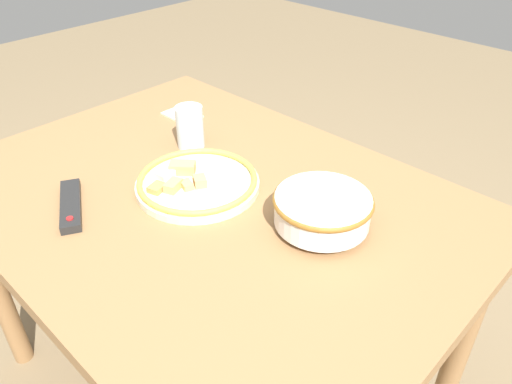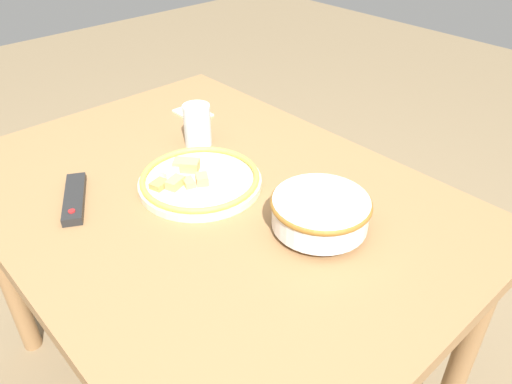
% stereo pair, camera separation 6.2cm
% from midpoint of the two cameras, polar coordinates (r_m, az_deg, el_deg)
% --- Properties ---
extents(ground_plane, '(8.00, 8.00, 0.00)m').
position_cam_midpoint_polar(ground_plane, '(1.76, -5.33, -21.03)').
color(ground_plane, '#7F6B4C').
extents(dining_table, '(1.27, 0.93, 0.76)m').
position_cam_midpoint_polar(dining_table, '(1.27, -6.92, -3.55)').
color(dining_table, olive).
rests_on(dining_table, ground_plane).
extents(noodle_bowl, '(0.22, 0.22, 0.08)m').
position_cam_midpoint_polar(noodle_bowl, '(1.08, 5.98, -2.03)').
color(noodle_bowl, silver).
rests_on(noodle_bowl, dining_table).
extents(food_plate, '(0.30, 0.30, 0.04)m').
position_cam_midpoint_polar(food_plate, '(1.23, -8.25, 1.11)').
color(food_plate, beige).
rests_on(food_plate, dining_table).
extents(tv_remote, '(0.19, 0.13, 0.02)m').
position_cam_midpoint_polar(tv_remote, '(1.24, -21.76, -1.44)').
color(tv_remote, black).
rests_on(tv_remote, dining_table).
extents(drinking_glass, '(0.08, 0.08, 0.12)m').
position_cam_midpoint_polar(drinking_glass, '(1.40, -8.82, 7.33)').
color(drinking_glass, silver).
rests_on(drinking_glass, dining_table).
extents(folded_napkin, '(0.11, 0.08, 0.01)m').
position_cam_midpoint_polar(folded_napkin, '(1.60, -9.55, 8.66)').
color(folded_napkin, beige).
rests_on(folded_napkin, dining_table).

